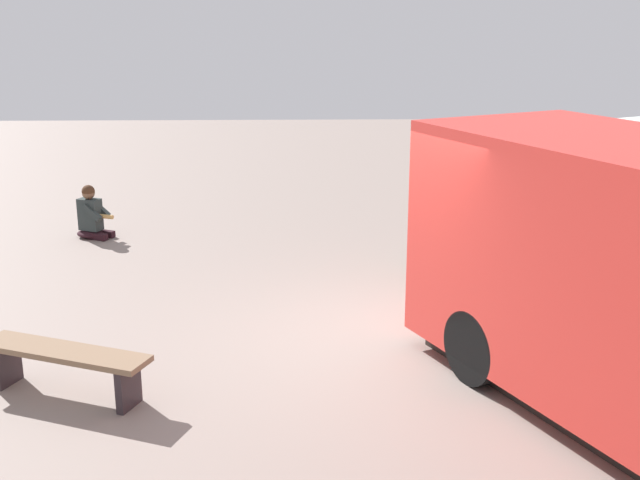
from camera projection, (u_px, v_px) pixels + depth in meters
The scene contains 5 objects.
ground_plane at pixel (385, 343), 9.31m from camera, with size 40.00×40.00×0.00m, color gray.
person_customer at pixel (92, 217), 13.56m from camera, with size 0.62×0.76×0.92m.
planter_flowering_near at pixel (588, 215), 13.70m from camera, with size 0.49×0.49×0.70m.
planter_flowering_side at pixel (435, 245), 11.63m from camera, with size 0.59×0.59×0.85m.
plaza_bench at pixel (65, 360), 7.93m from camera, with size 1.06×1.85×0.50m.
Camera 1 is at (8.58, -1.01, 3.74)m, focal length 44.57 mm.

